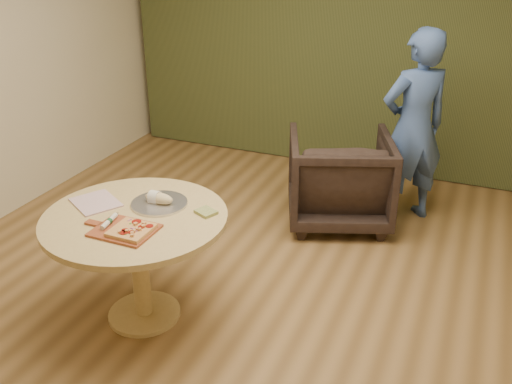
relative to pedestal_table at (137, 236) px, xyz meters
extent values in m
cube|color=olive|center=(0.58, 0.17, -0.62)|extent=(5.00, 6.00, 0.02)
cube|color=beige|center=(0.58, 3.18, 0.79)|extent=(5.00, 0.02, 2.80)
cube|color=#323A1A|center=(0.58, 3.07, 0.79)|extent=(4.80, 0.14, 2.78)
cylinder|color=tan|center=(0.00, 0.00, -0.59)|extent=(0.47, 0.47, 0.03)
cylinder|color=tan|center=(0.00, 0.00, -0.25)|extent=(0.11, 0.11, 0.68)
cylinder|color=tan|center=(0.00, 0.00, 0.12)|extent=(1.14, 1.14, 0.04)
cube|color=brown|center=(0.06, -0.19, 0.15)|extent=(0.35, 0.28, 0.01)
cube|color=brown|center=(-0.16, -0.19, 0.15)|extent=(0.10, 0.05, 0.01)
cube|color=tan|center=(0.11, -0.20, 0.17)|extent=(0.22, 0.22, 0.02)
cylinder|color=maroon|center=(0.14, -0.24, 0.18)|extent=(0.04, 0.04, 0.00)
cylinder|color=maroon|center=(0.10, -0.26, 0.18)|extent=(0.05, 0.05, 0.00)
cylinder|color=maroon|center=(0.10, -0.12, 0.18)|extent=(0.06, 0.06, 0.00)
cylinder|color=maroon|center=(0.09, -0.23, 0.18)|extent=(0.04, 0.04, 0.00)
cylinder|color=maroon|center=(0.20, -0.14, 0.18)|extent=(0.04, 0.04, 0.00)
cylinder|color=maroon|center=(0.16, -0.16, 0.18)|extent=(0.04, 0.04, 0.00)
cube|color=#DD9953|center=(0.11, -0.24, 0.18)|extent=(0.02, 0.02, 0.01)
cube|color=#DD9953|center=(0.15, -0.22, 0.18)|extent=(0.02, 0.02, 0.01)
cube|color=#DD9953|center=(0.16, -0.25, 0.18)|extent=(0.02, 0.02, 0.01)
cube|color=#DD9953|center=(0.17, -0.27, 0.18)|extent=(0.02, 0.02, 0.01)
cube|color=#DD9953|center=(0.17, -0.16, 0.18)|extent=(0.03, 0.03, 0.01)
cube|color=#DD9953|center=(0.17, -0.20, 0.18)|extent=(0.03, 0.03, 0.01)
cube|color=#DD9953|center=(0.15, -0.13, 0.18)|extent=(0.02, 0.02, 0.01)
cube|color=#DD9953|center=(0.11, -0.15, 0.18)|extent=(0.03, 0.03, 0.01)
cube|color=#DD9953|center=(0.08, -0.27, 0.18)|extent=(0.02, 0.02, 0.01)
cube|color=#DD9953|center=(0.16, -0.20, 0.18)|extent=(0.02, 0.02, 0.01)
cube|color=#28771C|center=(0.08, -0.15, 0.18)|extent=(0.01, 0.01, 0.00)
cube|color=#28771C|center=(0.15, -0.16, 0.18)|extent=(0.01, 0.01, 0.00)
cube|color=#28771C|center=(0.17, -0.20, 0.18)|extent=(0.01, 0.01, 0.00)
cube|color=#28771C|center=(0.12, -0.27, 0.18)|extent=(0.01, 0.01, 0.00)
cube|color=#28771C|center=(0.17, -0.14, 0.18)|extent=(0.01, 0.01, 0.00)
cube|color=#28771C|center=(0.08, -0.11, 0.18)|extent=(0.01, 0.01, 0.00)
cube|color=#A55689|center=(0.12, -0.20, 0.18)|extent=(0.03, 0.01, 0.00)
cube|color=#A55689|center=(0.05, -0.12, 0.18)|extent=(0.01, 0.03, 0.00)
cube|color=#A55689|center=(0.10, -0.26, 0.18)|extent=(0.02, 0.03, 0.00)
cube|color=#A55689|center=(0.14, -0.20, 0.18)|extent=(0.03, 0.01, 0.00)
cube|color=#A55689|center=(0.16, -0.21, 0.18)|extent=(0.02, 0.03, 0.00)
cylinder|color=beige|center=(-0.06, -0.17, 0.17)|extent=(0.05, 0.17, 0.03)
cylinder|color=#194C26|center=(-0.06, -0.17, 0.17)|extent=(0.04, 0.03, 0.03)
cube|color=silver|center=(-0.08, -0.07, 0.17)|extent=(0.02, 0.04, 0.00)
cube|color=white|center=(-0.32, 0.05, 0.15)|extent=(0.39, 0.37, 0.01)
cylinder|color=silver|center=(0.06, 0.19, 0.14)|extent=(0.35, 0.35, 0.01)
cylinder|color=silver|center=(0.06, 0.19, 0.15)|extent=(0.36, 0.36, 0.02)
ellipsoid|color=#D8C083|center=(0.06, 0.19, 0.18)|extent=(0.19, 0.08, 0.07)
cylinder|color=beige|center=(0.03, 0.19, 0.18)|extent=(0.06, 0.09, 0.09)
cube|color=olive|center=(0.39, 0.19, 0.15)|extent=(0.15, 0.14, 0.02)
imported|color=black|center=(0.82, 1.80, -0.18)|extent=(1.06, 1.03, 0.86)
imported|color=#3B568F|center=(1.34, 2.09, 0.21)|extent=(0.71, 0.69, 1.64)
camera|label=1|loc=(1.87, -2.55, 1.77)|focal=40.00mm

